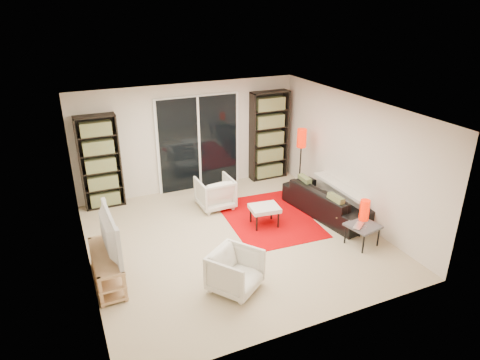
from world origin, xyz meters
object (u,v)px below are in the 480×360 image
(ottoman, at_px, (265,209))
(side_table, at_px, (363,227))
(bookshelf_left, at_px, (100,162))
(armchair_back, at_px, (215,193))
(tv_stand, at_px, (107,267))
(armchair_front, at_px, (235,271))
(bookshelf_right, at_px, (269,136))
(sofa, at_px, (327,201))
(floor_lamp, at_px, (301,144))

(ottoman, xyz_separation_m, side_table, (1.25, -1.33, 0.01))
(bookshelf_left, height_order, armchair_back, bookshelf_left)
(tv_stand, distance_m, armchair_front, 1.97)
(armchair_back, bearing_deg, bookshelf_left, -26.45)
(bookshelf_left, bearing_deg, tv_stand, -96.93)
(bookshelf_left, xyz_separation_m, ottoman, (2.68, -2.11, -0.63))
(armchair_front, bearing_deg, tv_stand, 115.13)
(bookshelf_right, distance_m, armchair_back, 2.14)
(sofa, distance_m, side_table, 1.24)
(armchair_back, height_order, side_table, armchair_back)
(bookshelf_right, xyz_separation_m, armchair_back, (-1.75, -0.99, -0.72))
(sofa, relative_size, side_table, 3.34)
(sofa, relative_size, ottoman, 3.36)
(tv_stand, relative_size, side_table, 2.06)
(tv_stand, relative_size, ottoman, 2.08)
(armchair_back, xyz_separation_m, floor_lamp, (1.98, -0.07, 0.81))
(armchair_back, height_order, ottoman, armchair_back)
(sofa, bearing_deg, floor_lamp, -10.00)
(tv_stand, bearing_deg, ottoman, 11.68)
(armchair_front, bearing_deg, armchair_back, 39.46)
(ottoman, bearing_deg, floor_lamp, 36.62)
(tv_stand, distance_m, sofa, 4.41)
(bookshelf_left, xyz_separation_m, sofa, (4.05, -2.20, -0.69))
(bookshelf_left, height_order, floor_lamp, bookshelf_left)
(bookshelf_right, bearing_deg, tv_stand, -146.85)
(bookshelf_right, xyz_separation_m, armchair_front, (-2.46, -3.69, -0.73))
(armchair_back, bearing_deg, bookshelf_right, -151.49)
(sofa, height_order, ottoman, sofa)
(bookshelf_left, distance_m, ottoman, 3.47)
(bookshelf_right, relative_size, tv_stand, 1.72)
(sofa, relative_size, floor_lamp, 1.34)
(bookshelf_left, bearing_deg, floor_lamp, -14.68)
(bookshelf_left, distance_m, sofa, 4.66)
(side_table, relative_size, floor_lamp, 0.40)
(tv_stand, bearing_deg, armchair_back, 35.57)
(side_table, bearing_deg, armchair_front, -174.40)
(armchair_back, bearing_deg, sofa, 147.17)
(floor_lamp, bearing_deg, bookshelf_left, 165.32)
(tv_stand, relative_size, floor_lamp, 0.83)
(bookshelf_left, relative_size, sofa, 0.99)
(armchair_back, distance_m, armchair_front, 2.78)
(tv_stand, height_order, floor_lamp, floor_lamp)
(sofa, height_order, floor_lamp, floor_lamp)
(bookshelf_right, height_order, side_table, bookshelf_right)
(bookshelf_left, xyz_separation_m, floor_lamp, (4.08, -1.07, 0.16))
(armchair_back, distance_m, ottoman, 1.26)
(bookshelf_left, height_order, bookshelf_right, bookshelf_right)
(armchair_front, relative_size, side_table, 1.17)
(tv_stand, height_order, armchair_front, armchair_front)
(bookshelf_left, bearing_deg, ottoman, -38.23)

